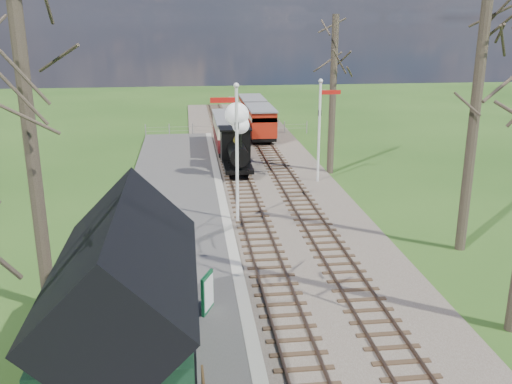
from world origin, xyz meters
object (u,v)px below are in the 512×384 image
person (182,381)px  coach (229,131)px  red_carriage_b (252,111)px  sign_board (208,293)px  semaphore_near (235,144)px  red_carriage_a (261,122)px  station_shed (127,316)px  semaphore_far (321,123)px  locomotive (237,142)px

person → coach: bearing=9.6°
red_carriage_b → sign_board: (-4.94, -31.32, -0.59)m
semaphore_near → red_carriage_a: bearing=79.2°
station_shed → red_carriage_b: (6.90, 35.14, -0.87)m
station_shed → semaphore_near: bearing=73.6°
red_carriage_a → person: bearing=-100.6°
coach → red_carriage_b: 9.31m
station_shed → semaphore_far: (8.67, 18.00, 1.08)m
station_shed → sign_board: (1.96, 3.82, -1.45)m
person → locomotive: bearing=7.8°
coach → red_carriage_b: size_ratio=1.43×
semaphore_near → sign_board: semaphore_near is taller
coach → person: size_ratio=4.51×
red_carriage_a → red_carriage_b: size_ratio=1.00×
locomotive → red_carriage_a: 9.87m
locomotive → person: locomotive is taller
station_shed → red_carriage_b: 35.83m
station_shed → person: size_ratio=4.20×
station_shed → red_carriage_a: (6.90, 29.64, -0.87)m
locomotive → coach: 6.08m
locomotive → coach: (0.01, 6.06, -0.52)m
semaphore_far → coach: (-4.37, 8.20, -1.91)m
station_shed → coach: (4.30, 26.20, -0.83)m
red_carriage_a → red_carriage_b: (0.00, 5.50, 0.00)m
semaphore_near → locomotive: bearing=84.7°
semaphore_near → red_carriage_a: (3.37, 17.64, -2.22)m
semaphore_far → sign_board: bearing=-115.3°
coach → person: coach is taller
red_carriage_a → red_carriage_b: bearing=90.0°
sign_board → person: size_ratio=0.82×
semaphore_far → person: 20.29m
semaphore_near → red_carriage_b: size_ratio=1.31×
semaphore_near → coach: semaphore_near is taller
sign_board → station_shed: bearing=-117.1°
station_shed → red_carriage_b: station_shed is taller
locomotive → station_shed: bearing=-102.0°
person → red_carriage_b: bearing=7.2°
station_shed → red_carriage_a: 30.45m
person → sign_board: bearing=6.7°
locomotive → red_carriage_a: bearing=74.6°
coach → red_carriage_a: bearing=52.9°
locomotive → semaphore_far: bearing=-26.0°
coach → sign_board: coach is taller
station_shed → red_carriage_a: size_ratio=1.33×
semaphore_far → red_carriage_b: size_ratio=1.21×
semaphore_far → coach: size_ratio=0.85×
sign_board → person: bearing=-99.5°
coach → sign_board: (-2.34, -22.38, -0.63)m
station_shed → semaphore_near: semaphore_near is taller
locomotive → red_carriage_b: locomotive is taller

